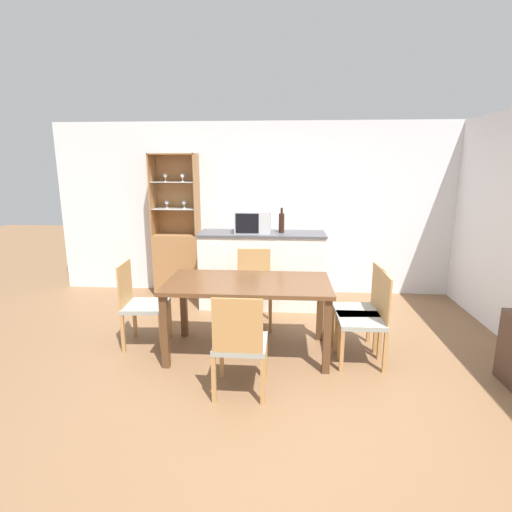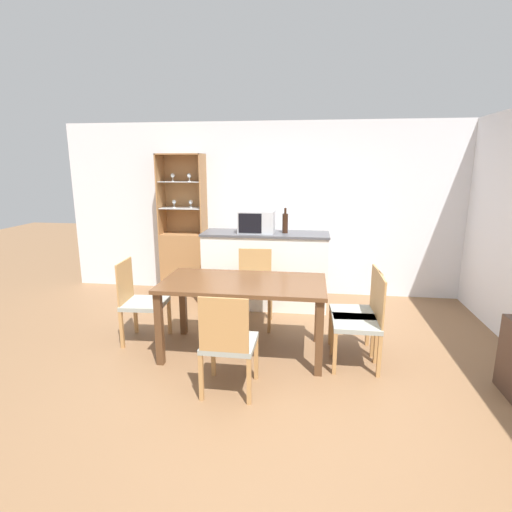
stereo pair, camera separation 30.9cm
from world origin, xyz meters
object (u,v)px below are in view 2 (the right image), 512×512
Objects in this scene: dining_chair_head_near at (228,343)px; dining_chair_head_far at (254,288)px; dining_chair_side_right_near at (361,321)px; dining_chair_side_left_far at (141,301)px; display_cabinet at (185,252)px; dining_table at (243,290)px; dining_chair_side_right_far at (358,312)px; microwave at (257,222)px; wine_bottle at (285,223)px.

dining_chair_head_far is (-0.00, 1.55, 0.00)m from dining_chair_head_near.
dining_chair_side_left_far is (-2.35, 0.26, 0.00)m from dining_chair_side_right_near.
dining_chair_side_right_near is at bearing -40.43° from display_cabinet.
dining_table is 1.20m from dining_chair_side_right_far.
dining_chair_side_left_far is at bearing -87.73° from display_cabinet.
microwave is at bearing -22.80° from display_cabinet.
wine_bottle is (-0.85, 1.59, 0.71)m from dining_chair_side_right_near.
dining_chair_head_near is (1.18, -0.90, 0.00)m from dining_chair_side_left_far.
dining_table is 1.20m from dining_chair_side_right_near.
dining_table is 1.81× the size of dining_chair_side_right_far.
microwave is (1.19, -0.50, 0.57)m from display_cabinet.
wine_bottle is at bearing 82.24° from dining_chair_head_near.
display_cabinet is at bearing 157.20° from microwave.
dining_chair_head_far is at bearing -43.03° from display_cabinet.
dining_chair_side_right_far and dining_chair_side_left_far have the same top height.
dining_table is at bearing 83.57° from dining_chair_side_right_near.
dining_chair_head_near is at bearing 118.55° from dining_chair_side_right_near.
dining_chair_head_far is 1.93× the size of microwave.
dining_chair_side_right_near is 1.00× the size of dining_chair_side_left_far.
microwave reaches higher than dining_chair_side_right_near.
wine_bottle reaches higher than dining_chair_head_near.
dining_chair_side_left_far reaches higher than dining_table.
microwave reaches higher than dining_chair_head_far.
dining_table is 1.81× the size of dining_chair_head_far.
dining_chair_side_right_far is at bearing 86.70° from dining_chair_side_left_far.
microwave is at bearing 92.35° from dining_table.
wine_bottle is at bearing 77.49° from dining_table.
dining_chair_side_right_near is at bearing -61.74° from wine_bottle.
dining_chair_side_right_near is 0.26m from dining_chair_side_right_far.
dining_chair_side_right_far is at bearing 38.12° from dining_chair_head_near.
dining_chair_side_right_near is at bearing 176.18° from dining_chair_side_right_far.
wine_bottle reaches higher than dining_table.
dining_chair_head_near reaches higher than dining_table.
dining_chair_side_left_far is at bearing 86.31° from dining_chair_side_right_far.
dining_chair_side_left_far is at bearing 143.06° from dining_chair_head_near.
dining_chair_side_right_near is (1.18, -0.13, -0.22)m from dining_table.
microwave is (-1.23, 1.57, 0.72)m from dining_chair_side_right_near.
dining_chair_side_right_near is 1.00× the size of dining_chair_side_right_far.
dining_chair_head_far is at bearing 52.38° from dining_chair_side_right_near.
microwave is (-1.23, 1.30, 0.72)m from dining_chair_side_right_far.
dining_chair_head_near is (-1.18, -0.64, 0.00)m from dining_chair_side_right_near.
dining_chair_side_right_near is (2.42, -2.06, -0.16)m from display_cabinet.
display_cabinet reaches higher than wine_bottle.
dining_chair_side_right_near is at bearing 29.22° from dining_chair_head_near.
dining_chair_side_right_far and dining_chair_head_far have the same top height.
dining_chair_side_right_near is at bearing -6.27° from dining_table.
dining_chair_side_right_far is 2.35m from dining_chair_side_left_far.
display_cabinet is at bearing 178.82° from dining_chair_side_left_far.
dining_chair_head_far reaches higher than dining_table.
dining_chair_side_right_far is 1.00× the size of dining_chair_head_far.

